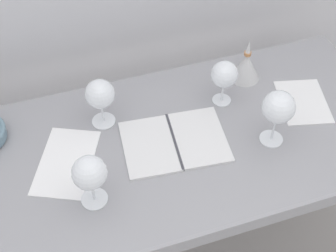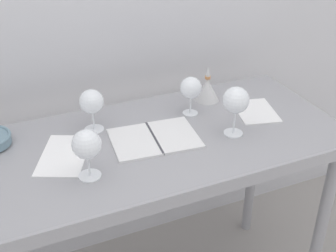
{
  "view_description": "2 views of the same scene",
  "coord_description": "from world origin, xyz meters",
  "px_view_note": "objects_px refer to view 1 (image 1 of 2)",
  "views": [
    {
      "loc": [
        -0.33,
        -0.91,
        2.02
      ],
      "look_at": [
        -0.03,
        -0.02,
        0.99
      ],
      "focal_mm": 51.78,
      "sensor_mm": 36.0,
      "label": 1
    },
    {
      "loc": [
        -0.52,
        -1.3,
        1.77
      ],
      "look_at": [
        0.04,
        -0.02,
        0.95
      ],
      "focal_mm": 47.93,
      "sensor_mm": 36.0,
      "label": 2
    }
  ],
  "objects_px": {
    "wine_glass_far_left": "(100,95)",
    "wine_glass_near_right": "(278,108)",
    "wine_glass_far_right": "(224,75)",
    "open_notebook": "(174,141)",
    "wine_glass_near_left": "(90,174)",
    "tasting_sheet_lower": "(66,162)",
    "tasting_sheet_upper": "(303,102)",
    "decanter_funnel": "(246,66)"
  },
  "relations": [
    {
      "from": "wine_glass_far_left",
      "to": "wine_glass_near_right",
      "type": "distance_m",
      "value": 0.52
    },
    {
      "from": "wine_glass_far_left",
      "to": "wine_glass_far_right",
      "type": "bearing_deg",
      "value": -4.44
    },
    {
      "from": "wine_glass_near_right",
      "to": "open_notebook",
      "type": "xyz_separation_m",
      "value": [
        -0.28,
        0.08,
        -0.13
      ]
    },
    {
      "from": "wine_glass_near_left",
      "to": "wine_glass_far_right",
      "type": "relative_size",
      "value": 1.07
    },
    {
      "from": "wine_glass_near_left",
      "to": "tasting_sheet_lower",
      "type": "distance_m",
      "value": 0.2
    },
    {
      "from": "wine_glass_far_left",
      "to": "wine_glass_near_left",
      "type": "bearing_deg",
      "value": -108.09
    },
    {
      "from": "wine_glass_far_left",
      "to": "wine_glass_far_right",
      "type": "relative_size",
      "value": 1.05
    },
    {
      "from": "wine_glass_near_left",
      "to": "open_notebook",
      "type": "bearing_deg",
      "value": 24.74
    },
    {
      "from": "wine_glass_far_left",
      "to": "open_notebook",
      "type": "xyz_separation_m",
      "value": [
        0.18,
        -0.15,
        -0.11
      ]
    },
    {
      "from": "tasting_sheet_upper",
      "to": "tasting_sheet_lower",
      "type": "height_order",
      "value": "same"
    },
    {
      "from": "wine_glass_far_left",
      "to": "tasting_sheet_upper",
      "type": "bearing_deg",
      "value": -10.6
    },
    {
      "from": "wine_glass_near_left",
      "to": "tasting_sheet_lower",
      "type": "xyz_separation_m",
      "value": [
        -0.05,
        0.15,
        -0.12
      ]
    },
    {
      "from": "wine_glass_near_left",
      "to": "tasting_sheet_lower",
      "type": "relative_size",
      "value": 0.66
    },
    {
      "from": "wine_glass_near_left",
      "to": "wine_glass_far_left",
      "type": "bearing_deg",
      "value": 71.91
    },
    {
      "from": "wine_glass_near_left",
      "to": "open_notebook",
      "type": "distance_m",
      "value": 0.32
    },
    {
      "from": "wine_glass_near_left",
      "to": "decanter_funnel",
      "type": "xyz_separation_m",
      "value": [
        0.6,
        0.33,
        -0.07
      ]
    },
    {
      "from": "wine_glass_far_left",
      "to": "tasting_sheet_lower",
      "type": "distance_m",
      "value": 0.22
    },
    {
      "from": "wine_glass_far_left",
      "to": "open_notebook",
      "type": "bearing_deg",
      "value": -39.59
    },
    {
      "from": "wine_glass_far_right",
      "to": "wine_glass_far_left",
      "type": "bearing_deg",
      "value": 175.56
    },
    {
      "from": "wine_glass_near_right",
      "to": "decanter_funnel",
      "type": "relative_size",
      "value": 1.23
    },
    {
      "from": "wine_glass_near_left",
      "to": "wine_glass_far_right",
      "type": "height_order",
      "value": "wine_glass_near_left"
    },
    {
      "from": "wine_glass_near_right",
      "to": "wine_glass_far_right",
      "type": "height_order",
      "value": "wine_glass_near_right"
    },
    {
      "from": "wine_glass_near_left",
      "to": "open_notebook",
      "type": "xyz_separation_m",
      "value": [
        0.28,
        0.13,
        -0.11
      ]
    },
    {
      "from": "wine_glass_near_left",
      "to": "tasting_sheet_upper",
      "type": "distance_m",
      "value": 0.76
    },
    {
      "from": "decanter_funnel",
      "to": "tasting_sheet_lower",
      "type": "bearing_deg",
      "value": -164.67
    },
    {
      "from": "wine_glass_near_right",
      "to": "wine_glass_near_left",
      "type": "bearing_deg",
      "value": -175.37
    },
    {
      "from": "wine_glass_far_left",
      "to": "tasting_sheet_upper",
      "type": "xyz_separation_m",
      "value": [
        0.64,
        -0.12,
        -0.11
      ]
    },
    {
      "from": "wine_glass_far_right",
      "to": "tasting_sheet_lower",
      "type": "xyz_separation_m",
      "value": [
        -0.53,
        -0.1,
        -0.11
      ]
    },
    {
      "from": "open_notebook",
      "to": "tasting_sheet_lower",
      "type": "bearing_deg",
      "value": -178.88
    },
    {
      "from": "wine_glass_far_right",
      "to": "tasting_sheet_upper",
      "type": "height_order",
      "value": "wine_glass_far_right"
    },
    {
      "from": "tasting_sheet_upper",
      "to": "decanter_funnel",
      "type": "relative_size",
      "value": 1.33
    },
    {
      "from": "decanter_funnel",
      "to": "wine_glass_near_right",
      "type": "bearing_deg",
      "value": -97.91
    },
    {
      "from": "wine_glass_far_right",
      "to": "open_notebook",
      "type": "height_order",
      "value": "wine_glass_far_right"
    },
    {
      "from": "open_notebook",
      "to": "decanter_funnel",
      "type": "height_order",
      "value": "decanter_funnel"
    },
    {
      "from": "tasting_sheet_upper",
      "to": "decanter_funnel",
      "type": "xyz_separation_m",
      "value": [
        -0.13,
        0.17,
        0.05
      ]
    },
    {
      "from": "wine_glass_far_left",
      "to": "tasting_sheet_lower",
      "type": "height_order",
      "value": "wine_glass_far_left"
    },
    {
      "from": "wine_glass_near_right",
      "to": "wine_glass_far_right",
      "type": "xyz_separation_m",
      "value": [
        -0.08,
        0.2,
        -0.02
      ]
    },
    {
      "from": "wine_glass_far_left",
      "to": "wine_glass_near_left",
      "type": "distance_m",
      "value": 0.29
    },
    {
      "from": "wine_glass_far_left",
      "to": "open_notebook",
      "type": "distance_m",
      "value": 0.26
    },
    {
      "from": "wine_glass_near_right",
      "to": "wine_glass_near_left",
      "type": "xyz_separation_m",
      "value": [
        -0.56,
        -0.05,
        -0.02
      ]
    },
    {
      "from": "decanter_funnel",
      "to": "tasting_sheet_upper",
      "type": "bearing_deg",
      "value": -52.26
    },
    {
      "from": "wine_glass_far_right",
      "to": "decanter_funnel",
      "type": "bearing_deg",
      "value": 34.79
    }
  ]
}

